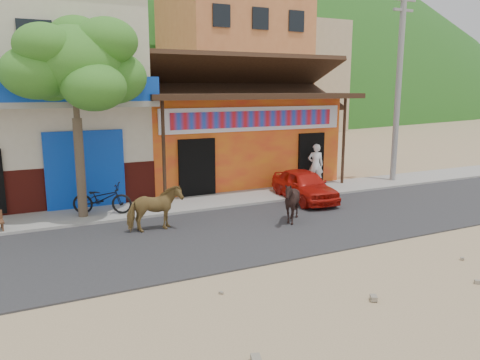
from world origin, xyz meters
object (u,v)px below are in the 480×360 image
object	(u,v)px
cow_dark	(292,202)
pedestrian	(316,165)
tree	(77,118)
utility_pole	(398,85)
cow_tan	(155,209)
red_car	(304,185)
scooter	(102,199)

from	to	relation	value
cow_dark	pedestrian	xyz separation A→B (m)	(3.59, 3.88, 0.30)
tree	utility_pole	bearing A→B (deg)	0.90
utility_pole	pedestrian	bearing A→B (deg)	172.67
tree	cow_dark	xyz separation A→B (m)	(5.51, -3.20, -2.45)
tree	cow_tan	size ratio (longest dim) A/B	3.97
cow_dark	utility_pole	bearing A→B (deg)	109.13
cow_tan	red_car	size ratio (longest dim) A/B	0.46
utility_pole	cow_tan	distance (m)	11.92
scooter	pedestrian	distance (m)	8.53
cow_dark	red_car	size ratio (longest dim) A/B	0.39
tree	utility_pole	xyz separation A→B (m)	(12.80, 0.20, 1.00)
cow_tan	pedestrian	size ratio (longest dim) A/B	0.89
tree	scooter	bearing A→B (deg)	4.85
tree	cow_tan	bearing A→B (deg)	-53.32
tree	red_car	bearing A→B (deg)	-7.65
tree	cow_dark	size ratio (longest dim) A/B	4.74
cow_tan	red_car	distance (m)	5.93
cow_dark	pedestrian	bearing A→B (deg)	131.31
tree	pedestrian	size ratio (longest dim) A/B	3.53
cow_tan	scooter	xyz separation A→B (m)	(-1.04, 2.25, -0.08)
scooter	pedestrian	world-z (taller)	pedestrian
pedestrian	scooter	bearing A→B (deg)	28.62
tree	pedestrian	xyz separation A→B (m)	(9.10, 0.68, -2.15)
pedestrian	tree	bearing A→B (deg)	28.66
tree	cow_dark	bearing A→B (deg)	-30.17
scooter	cow_dark	bearing A→B (deg)	-98.53
utility_pole	pedestrian	world-z (taller)	utility_pole
utility_pole	cow_tan	size ratio (longest dim) A/B	5.29
tree	cow_tan	distance (m)	3.67
tree	scooter	world-z (taller)	tree
tree	cow_dark	distance (m)	6.83
red_car	pedestrian	size ratio (longest dim) A/B	1.93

